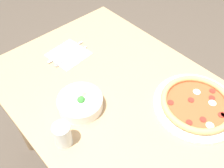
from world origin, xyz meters
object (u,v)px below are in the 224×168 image
(fork, at_px, (72,56))
(glass, at_px, (63,135))
(pizza, at_px, (197,104))
(bowl, at_px, (80,102))
(knife, at_px, (67,51))

(fork, height_order, glass, glass)
(fork, xyz_separation_m, glass, (-0.36, 0.30, 0.04))
(fork, bearing_deg, pizza, 104.57)
(fork, bearing_deg, bowl, 57.03)
(pizza, distance_m, glass, 0.55)
(pizza, height_order, glass, glass)
(pizza, xyz_separation_m, fork, (0.59, 0.20, -0.01))
(glass, bearing_deg, knife, -36.37)
(knife, bearing_deg, fork, 76.85)
(pizza, height_order, fork, pizza)
(fork, xyz_separation_m, knife, (0.05, -0.01, -0.00))
(fork, distance_m, glass, 0.47)
(pizza, xyz_separation_m, bowl, (0.32, 0.35, 0.01))
(pizza, xyz_separation_m, glass, (0.23, 0.50, 0.03))
(knife, bearing_deg, glass, 49.51)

